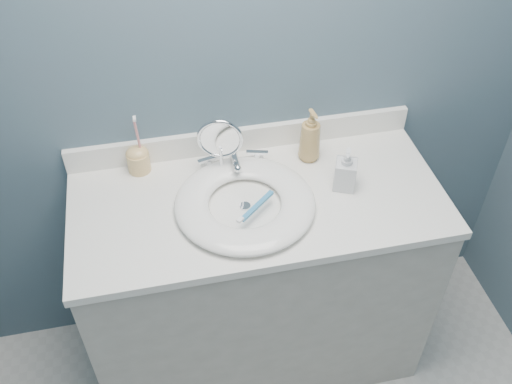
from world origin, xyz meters
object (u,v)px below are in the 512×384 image
object	(u,v)px
toothbrush_holder	(138,158)
soap_bottle_amber	(310,135)
soap_bottle_clear	(346,169)
makeup_mirror	(220,145)

from	to	relation	value
toothbrush_holder	soap_bottle_amber	bearing A→B (deg)	-5.76
soap_bottle_clear	toothbrush_holder	xyz separation A→B (m)	(-0.66, 0.23, -0.03)
soap_bottle_amber	soap_bottle_clear	xyz separation A→B (m)	(0.07, -0.17, -0.02)
makeup_mirror	toothbrush_holder	bearing A→B (deg)	176.86
soap_bottle_clear	toothbrush_holder	distance (m)	0.69
soap_bottle_amber	soap_bottle_clear	bearing A→B (deg)	-74.63
soap_bottle_amber	toothbrush_holder	distance (m)	0.59
soap_bottle_amber	toothbrush_holder	bearing A→B (deg)	165.95
makeup_mirror	toothbrush_holder	distance (m)	0.29
soap_bottle_amber	toothbrush_holder	world-z (taller)	toothbrush_holder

